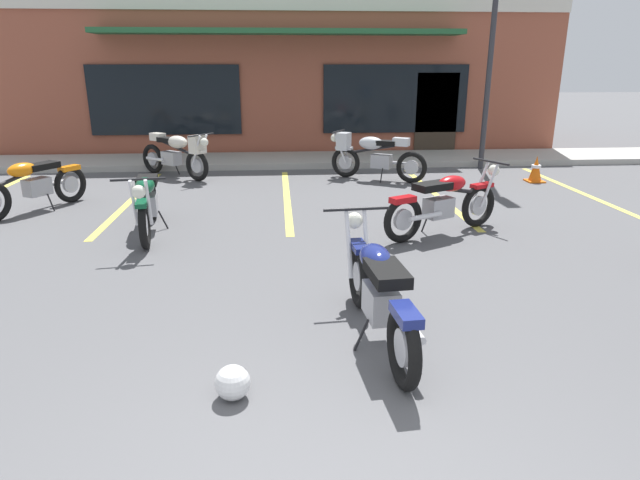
{
  "coord_description": "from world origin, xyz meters",
  "views": [
    {
      "loc": [
        -0.15,
        -2.03,
        2.32
      ],
      "look_at": [
        0.27,
        3.42,
        0.55
      ],
      "focal_mm": 30.63,
      "sensor_mm": 36.0,
      "label": 1
    }
  ],
  "objects_px": {
    "helmet_on_pavement": "(233,382)",
    "traffic_cone": "(536,169)",
    "motorcycle_blue_standard": "(31,184)",
    "motorcycle_black_cruiser": "(147,202)",
    "motorcycle_red_sportbike": "(177,153)",
    "motorcycle_silver_naked": "(373,154)",
    "parking_lot_lamp_post": "(497,7)",
    "motorcycle_foreground_classic": "(378,291)",
    "motorcycle_green_cafe_racer": "(444,202)"
  },
  "relations": [
    {
      "from": "motorcycle_blue_standard",
      "to": "traffic_cone",
      "type": "bearing_deg",
      "value": 10.3
    },
    {
      "from": "helmet_on_pavement",
      "to": "traffic_cone",
      "type": "bearing_deg",
      "value": 52.02
    },
    {
      "from": "motorcycle_green_cafe_racer",
      "to": "traffic_cone",
      "type": "bearing_deg",
      "value": 48.98
    },
    {
      "from": "helmet_on_pavement",
      "to": "motorcycle_foreground_classic",
      "type": "bearing_deg",
      "value": 34.03
    },
    {
      "from": "helmet_on_pavement",
      "to": "motorcycle_black_cruiser",
      "type": "bearing_deg",
      "value": 109.54
    },
    {
      "from": "motorcycle_black_cruiser",
      "to": "traffic_cone",
      "type": "bearing_deg",
      "value": 23.01
    },
    {
      "from": "motorcycle_black_cruiser",
      "to": "traffic_cone",
      "type": "distance_m",
      "value": 7.74
    },
    {
      "from": "motorcycle_blue_standard",
      "to": "traffic_cone",
      "type": "height_order",
      "value": "motorcycle_blue_standard"
    },
    {
      "from": "motorcycle_foreground_classic",
      "to": "motorcycle_black_cruiser",
      "type": "height_order",
      "value": "same"
    },
    {
      "from": "helmet_on_pavement",
      "to": "motorcycle_blue_standard",
      "type": "bearing_deg",
      "value": 123.22
    },
    {
      "from": "motorcycle_foreground_classic",
      "to": "motorcycle_blue_standard",
      "type": "xyz_separation_m",
      "value": [
        -4.83,
        4.73,
        0.0
      ]
    },
    {
      "from": "motorcycle_red_sportbike",
      "to": "motorcycle_green_cafe_racer",
      "type": "height_order",
      "value": "same"
    },
    {
      "from": "motorcycle_silver_naked",
      "to": "motorcycle_blue_standard",
      "type": "height_order",
      "value": "same"
    },
    {
      "from": "motorcycle_green_cafe_racer",
      "to": "helmet_on_pavement",
      "type": "bearing_deg",
      "value": -125.07
    },
    {
      "from": "motorcycle_foreground_classic",
      "to": "motorcycle_silver_naked",
      "type": "xyz_separation_m",
      "value": [
        1.14,
        6.9,
        0.07
      ]
    },
    {
      "from": "motorcycle_green_cafe_racer",
      "to": "parking_lot_lamp_post",
      "type": "xyz_separation_m",
      "value": [
        2.36,
        4.82,
        3.0
      ]
    },
    {
      "from": "motorcycle_red_sportbike",
      "to": "motorcycle_blue_standard",
      "type": "distance_m",
      "value": 3.28
    },
    {
      "from": "motorcycle_foreground_classic",
      "to": "motorcycle_blue_standard",
      "type": "relative_size",
      "value": 1.12
    },
    {
      "from": "motorcycle_foreground_classic",
      "to": "parking_lot_lamp_post",
      "type": "relative_size",
      "value": 0.39
    },
    {
      "from": "motorcycle_foreground_classic",
      "to": "motorcycle_black_cruiser",
      "type": "distance_m",
      "value": 4.32
    },
    {
      "from": "motorcycle_red_sportbike",
      "to": "helmet_on_pavement",
      "type": "xyz_separation_m",
      "value": [
        1.75,
        -8.22,
        -0.4
      ]
    },
    {
      "from": "traffic_cone",
      "to": "parking_lot_lamp_post",
      "type": "bearing_deg",
      "value": 112.22
    },
    {
      "from": "motorcycle_black_cruiser",
      "to": "helmet_on_pavement",
      "type": "distance_m",
      "value": 4.46
    },
    {
      "from": "motorcycle_silver_naked",
      "to": "motorcycle_green_cafe_racer",
      "type": "height_order",
      "value": "same"
    },
    {
      "from": "motorcycle_red_sportbike",
      "to": "helmet_on_pavement",
      "type": "height_order",
      "value": "motorcycle_red_sportbike"
    },
    {
      "from": "motorcycle_black_cruiser",
      "to": "motorcycle_green_cafe_racer",
      "type": "bearing_deg",
      "value": -4.94
    },
    {
      "from": "motorcycle_black_cruiser",
      "to": "motorcycle_silver_naked",
      "type": "relative_size",
      "value": 1.11
    },
    {
      "from": "motorcycle_foreground_classic",
      "to": "motorcycle_red_sportbike",
      "type": "distance_m",
      "value": 7.98
    },
    {
      "from": "parking_lot_lamp_post",
      "to": "motorcycle_foreground_classic",
      "type": "bearing_deg",
      "value": -116.18
    },
    {
      "from": "motorcycle_foreground_classic",
      "to": "motorcycle_blue_standard",
      "type": "bearing_deg",
      "value": 135.6
    },
    {
      "from": "helmet_on_pavement",
      "to": "traffic_cone",
      "type": "height_order",
      "value": "traffic_cone"
    },
    {
      "from": "motorcycle_silver_naked",
      "to": "parking_lot_lamp_post",
      "type": "relative_size",
      "value": 0.35
    },
    {
      "from": "motorcycle_black_cruiser",
      "to": "parking_lot_lamp_post",
      "type": "relative_size",
      "value": 0.39
    },
    {
      "from": "motorcycle_green_cafe_racer",
      "to": "motorcycle_black_cruiser",
      "type": "bearing_deg",
      "value": 175.06
    },
    {
      "from": "motorcycle_black_cruiser",
      "to": "motorcycle_foreground_classic",
      "type": "bearing_deg",
      "value": -51.54
    },
    {
      "from": "helmet_on_pavement",
      "to": "traffic_cone",
      "type": "distance_m",
      "value": 9.16
    },
    {
      "from": "motorcycle_red_sportbike",
      "to": "helmet_on_pavement",
      "type": "bearing_deg",
      "value": -77.99
    },
    {
      "from": "motorcycle_blue_standard",
      "to": "motorcycle_black_cruiser",
      "type": "bearing_deg",
      "value": -32.12
    },
    {
      "from": "motorcycle_blue_standard",
      "to": "motorcycle_green_cafe_racer",
      "type": "height_order",
      "value": "same"
    },
    {
      "from": "motorcycle_foreground_classic",
      "to": "motorcycle_green_cafe_racer",
      "type": "relative_size",
      "value": 1.09
    },
    {
      "from": "parking_lot_lamp_post",
      "to": "motorcycle_red_sportbike",
      "type": "bearing_deg",
      "value": -176.42
    },
    {
      "from": "motorcycle_blue_standard",
      "to": "motorcycle_green_cafe_racer",
      "type": "relative_size",
      "value": 0.97
    },
    {
      "from": "motorcycle_red_sportbike",
      "to": "parking_lot_lamp_post",
      "type": "distance_m",
      "value": 7.42
    },
    {
      "from": "motorcycle_foreground_classic",
      "to": "traffic_cone",
      "type": "bearing_deg",
      "value": 55.3
    },
    {
      "from": "motorcycle_silver_naked",
      "to": "motorcycle_blue_standard",
      "type": "bearing_deg",
      "value": -159.99
    },
    {
      "from": "motorcycle_blue_standard",
      "to": "helmet_on_pavement",
      "type": "relative_size",
      "value": 7.23
    },
    {
      "from": "helmet_on_pavement",
      "to": "motorcycle_silver_naked",
      "type": "bearing_deg",
      "value": 73.14
    },
    {
      "from": "motorcycle_black_cruiser",
      "to": "parking_lot_lamp_post",
      "type": "distance_m",
      "value": 8.46
    },
    {
      "from": "traffic_cone",
      "to": "helmet_on_pavement",
      "type": "bearing_deg",
      "value": -127.98
    },
    {
      "from": "motorcycle_foreground_classic",
      "to": "helmet_on_pavement",
      "type": "height_order",
      "value": "motorcycle_foreground_classic"
    }
  ]
}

